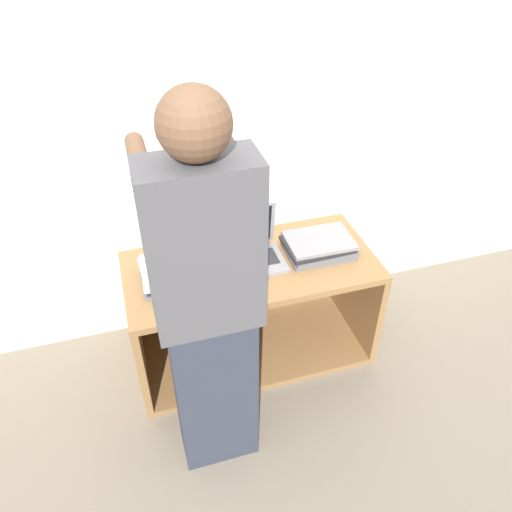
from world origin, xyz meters
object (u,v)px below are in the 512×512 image
at_px(laptop_open, 248,251).
at_px(laptop_stack_right, 318,246).
at_px(person, 208,310).
at_px(laptop_stack_left, 178,271).

bearing_deg(laptop_open, laptop_stack_right, -7.08).
bearing_deg(person, laptop_stack_left, 95.16).
bearing_deg(laptop_open, laptop_stack_left, -172.49).
xyz_separation_m(laptop_stack_left, laptop_stack_right, (0.74, 0.00, -0.01)).
height_order(laptop_open, laptop_stack_left, laptop_open).
bearing_deg(person, laptop_open, 60.88).
relative_size(laptop_stack_right, person, 0.20).
bearing_deg(laptop_stack_right, person, -142.35).
xyz_separation_m(laptop_open, person, (-0.32, -0.58, 0.20)).
xyz_separation_m(laptop_open, laptop_stack_left, (-0.37, -0.05, -0.01)).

